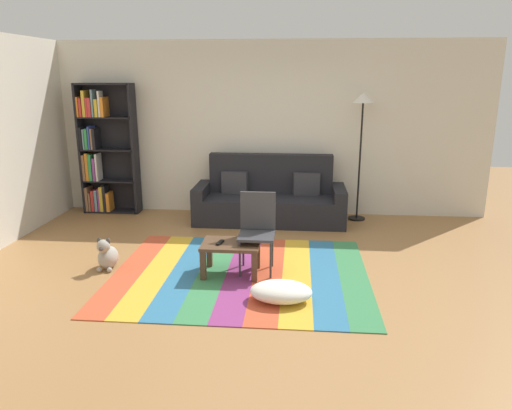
{
  "coord_description": "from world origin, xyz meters",
  "views": [
    {
      "loc": [
        0.44,
        -5.04,
        2.17
      ],
      "look_at": [
        -0.05,
        0.53,
        0.65
      ],
      "focal_mm": 33.55,
      "sensor_mm": 36.0,
      "label": 1
    }
  ],
  "objects_px": {
    "dog": "(107,255)",
    "folding_chair": "(257,225)",
    "coffee_table": "(231,249)",
    "pouf": "(281,292)",
    "bookshelf": "(102,152)",
    "couch": "(270,200)",
    "tv_remote": "(220,242)",
    "standing_lamp": "(362,115)"
  },
  "relations": [
    {
      "from": "dog",
      "to": "folding_chair",
      "type": "relative_size",
      "value": 0.44
    },
    {
      "from": "coffee_table",
      "to": "dog",
      "type": "bearing_deg",
      "value": 178.42
    },
    {
      "from": "pouf",
      "to": "folding_chair",
      "type": "xyz_separation_m",
      "value": [
        -0.3,
        0.79,
        0.43
      ]
    },
    {
      "from": "bookshelf",
      "to": "coffee_table",
      "type": "xyz_separation_m",
      "value": [
        2.4,
        -2.38,
        -0.69
      ]
    },
    {
      "from": "couch",
      "to": "bookshelf",
      "type": "height_order",
      "value": "bookshelf"
    },
    {
      "from": "bookshelf",
      "to": "tv_remote",
      "type": "bearing_deg",
      "value": -46.52
    },
    {
      "from": "bookshelf",
      "to": "dog",
      "type": "height_order",
      "value": "bookshelf"
    },
    {
      "from": "couch",
      "to": "pouf",
      "type": "height_order",
      "value": "couch"
    },
    {
      "from": "folding_chair",
      "to": "bookshelf",
      "type": "bearing_deg",
      "value": 166.66
    },
    {
      "from": "couch",
      "to": "bookshelf",
      "type": "distance_m",
      "value": 2.8
    },
    {
      "from": "pouf",
      "to": "tv_remote",
      "type": "distance_m",
      "value": 0.97
    },
    {
      "from": "bookshelf",
      "to": "coffee_table",
      "type": "relative_size",
      "value": 3.21
    },
    {
      "from": "bookshelf",
      "to": "standing_lamp",
      "type": "bearing_deg",
      "value": -1.17
    },
    {
      "from": "bookshelf",
      "to": "standing_lamp",
      "type": "height_order",
      "value": "bookshelf"
    },
    {
      "from": "pouf",
      "to": "coffee_table",
      "type": "bearing_deg",
      "value": 132.79
    },
    {
      "from": "pouf",
      "to": "folding_chair",
      "type": "bearing_deg",
      "value": 110.98
    },
    {
      "from": "coffee_table",
      "to": "dog",
      "type": "height_order",
      "value": "dog"
    },
    {
      "from": "pouf",
      "to": "tv_remote",
      "type": "xyz_separation_m",
      "value": [
        -0.7,
        0.6,
        0.28
      ]
    },
    {
      "from": "coffee_table",
      "to": "standing_lamp",
      "type": "distance_m",
      "value": 3.12
    },
    {
      "from": "pouf",
      "to": "dog",
      "type": "distance_m",
      "value": 2.14
    },
    {
      "from": "dog",
      "to": "standing_lamp",
      "type": "relative_size",
      "value": 0.21
    },
    {
      "from": "coffee_table",
      "to": "dog",
      "type": "distance_m",
      "value": 1.46
    },
    {
      "from": "couch",
      "to": "folding_chair",
      "type": "xyz_separation_m",
      "value": [
        -0.03,
        -1.94,
        0.2
      ]
    },
    {
      "from": "couch",
      "to": "tv_remote",
      "type": "xyz_separation_m",
      "value": [
        -0.42,
        -2.13,
        0.05
      ]
    },
    {
      "from": "coffee_table",
      "to": "couch",
      "type": "bearing_deg",
      "value": 81.68
    },
    {
      "from": "bookshelf",
      "to": "folding_chair",
      "type": "relative_size",
      "value": 2.29
    },
    {
      "from": "bookshelf",
      "to": "couch",
      "type": "bearing_deg",
      "value": -5.98
    },
    {
      "from": "bookshelf",
      "to": "dog",
      "type": "distance_m",
      "value": 2.66
    },
    {
      "from": "coffee_table",
      "to": "standing_lamp",
      "type": "xyz_separation_m",
      "value": [
        1.66,
        2.3,
        1.31
      ]
    },
    {
      "from": "tv_remote",
      "to": "standing_lamp",
      "type": "bearing_deg",
      "value": 65.41
    },
    {
      "from": "pouf",
      "to": "folding_chair",
      "type": "distance_m",
      "value": 0.95
    },
    {
      "from": "standing_lamp",
      "to": "folding_chair",
      "type": "bearing_deg",
      "value": -122.75
    },
    {
      "from": "standing_lamp",
      "to": "tv_remote",
      "type": "bearing_deg",
      "value": -127.27
    },
    {
      "from": "dog",
      "to": "folding_chair",
      "type": "height_order",
      "value": "folding_chair"
    },
    {
      "from": "bookshelf",
      "to": "coffee_table",
      "type": "height_order",
      "value": "bookshelf"
    },
    {
      "from": "tv_remote",
      "to": "dog",
      "type": "bearing_deg",
      "value": -170.23
    },
    {
      "from": "couch",
      "to": "dog",
      "type": "distance_m",
      "value": 2.71
    },
    {
      "from": "coffee_table",
      "to": "folding_chair",
      "type": "bearing_deg",
      "value": 30.28
    },
    {
      "from": "standing_lamp",
      "to": "dog",
      "type": "bearing_deg",
      "value": -143.93
    },
    {
      "from": "couch",
      "to": "coffee_table",
      "type": "height_order",
      "value": "couch"
    },
    {
      "from": "bookshelf",
      "to": "pouf",
      "type": "height_order",
      "value": "bookshelf"
    },
    {
      "from": "pouf",
      "to": "standing_lamp",
      "type": "height_order",
      "value": "standing_lamp"
    }
  ]
}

